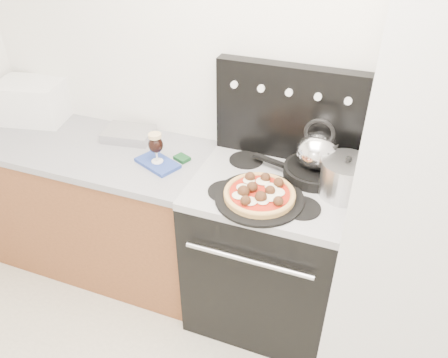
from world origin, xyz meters
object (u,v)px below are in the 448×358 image
at_px(fridge, 426,212).
at_px(skillet, 314,171).
at_px(toaster_oven, 33,101).
at_px(oven_mitt, 158,163).
at_px(stock_pot, 345,179).
at_px(beer_glass, 156,148).
at_px(tea_kettle, 317,148).
at_px(stove_body, 266,253).
at_px(pizza, 260,193).
at_px(base_cabinet, 99,209).
at_px(pizza_pan, 259,198).

xyz_separation_m(fridge, skillet, (-0.52, 0.15, -0.00)).
relative_size(toaster_oven, oven_mitt, 1.66).
xyz_separation_m(oven_mitt, stock_pot, (0.95, 0.06, 0.09)).
height_order(beer_glass, tea_kettle, tea_kettle).
distance_m(fridge, toaster_oven, 2.29).
bearing_deg(toaster_oven, stove_body, -19.22).
bearing_deg(beer_glass, pizza, -11.85).
distance_m(skillet, tea_kettle, 0.14).
distance_m(base_cabinet, stock_pot, 1.55).
bearing_deg(stock_pot, beer_glass, -176.64).
distance_m(toaster_oven, stock_pot, 1.93).
relative_size(oven_mitt, pizza, 0.70).
bearing_deg(pizza_pan, base_cabinet, 170.81).
relative_size(pizza, tea_kettle, 1.51).
bearing_deg(stock_pot, base_cabinet, -179.78).
bearing_deg(stock_pot, fridge, -8.75).
xyz_separation_m(pizza_pan, pizza, (-0.00, 0.00, 0.03)).
xyz_separation_m(fridge, tea_kettle, (-0.52, 0.15, 0.13)).
height_order(fridge, pizza, fridge).
bearing_deg(toaster_oven, fridge, -17.76).
height_order(skillet, tea_kettle, tea_kettle).
distance_m(oven_mitt, skillet, 0.81).
xyz_separation_m(stove_body, fridge, (0.70, -0.03, 0.51)).
height_order(oven_mitt, stock_pot, stock_pot).
bearing_deg(pizza_pan, skillet, 54.57).
relative_size(base_cabinet, skillet, 4.77).
xyz_separation_m(oven_mitt, tea_kettle, (0.80, 0.15, 0.17)).
bearing_deg(pizza_pan, fridge, 9.96).
xyz_separation_m(pizza_pan, skillet, (0.20, 0.28, 0.02)).
bearing_deg(pizza, base_cabinet, 170.81).
distance_m(fridge, stock_pot, 0.37).
bearing_deg(fridge, skillet, 163.53).
bearing_deg(stock_pot, pizza, -152.99).
bearing_deg(skillet, toaster_oven, 178.02).
relative_size(stove_body, beer_glass, 5.22).
relative_size(fridge, pizza_pan, 4.56).
bearing_deg(fridge, stove_body, 177.95).
xyz_separation_m(base_cabinet, stove_body, (1.10, -0.02, 0.01)).
bearing_deg(skillet, stove_body, -144.75).
bearing_deg(tea_kettle, base_cabinet, 170.91).
height_order(base_cabinet, tea_kettle, tea_kettle).
distance_m(pizza_pan, stock_pot, 0.41).
bearing_deg(tea_kettle, stove_body, -158.43).
relative_size(fridge, tea_kettle, 8.68).
distance_m(stove_body, fridge, 0.87).
height_order(oven_mitt, pizza_pan, pizza_pan).
bearing_deg(pizza, oven_mitt, 168.15).
xyz_separation_m(toaster_oven, skillet, (1.76, -0.06, -0.07)).
relative_size(oven_mitt, beer_glass, 1.38).
height_order(fridge, skillet, fridge).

